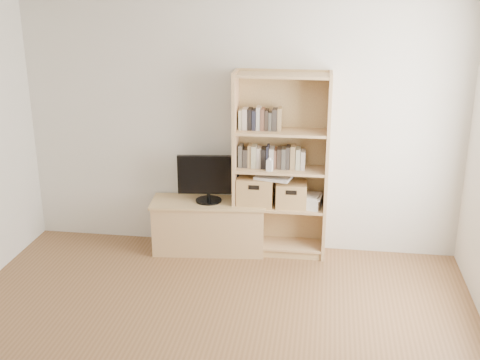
% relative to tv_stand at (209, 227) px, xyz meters
% --- Properties ---
extents(back_wall, '(4.50, 0.02, 2.60)m').
position_rel_tv_stand_xyz_m(back_wall, '(0.29, 0.21, 1.04)').
color(back_wall, silver).
rests_on(back_wall, floor).
extents(ceiling, '(4.50, 5.00, 0.01)m').
position_rel_tv_stand_xyz_m(ceiling, '(0.29, -2.29, 2.34)').
color(ceiling, white).
rests_on(ceiling, back_wall).
extents(tv_stand, '(1.18, 0.54, 0.52)m').
position_rel_tv_stand_xyz_m(tv_stand, '(0.00, 0.00, 0.00)').
color(tv_stand, tan).
rests_on(tv_stand, floor).
extents(bookshelf, '(0.95, 0.35, 1.89)m').
position_rel_tv_stand_xyz_m(bookshelf, '(0.73, 0.05, 0.68)').
color(bookshelf, tan).
rests_on(bookshelf, floor).
extents(television, '(0.63, 0.12, 0.49)m').
position_rel_tv_stand_xyz_m(television, '(0.00, 0.00, 0.53)').
color(television, black).
rests_on(television, tv_stand).
extents(books_row_mid, '(0.87, 0.21, 0.23)m').
position_rel_tv_stand_xyz_m(books_row_mid, '(0.73, 0.07, 0.78)').
color(books_row_mid, '#4A4740').
rests_on(books_row_mid, bookshelf).
extents(books_row_upper, '(0.36, 0.14, 0.19)m').
position_rel_tv_stand_xyz_m(books_row_upper, '(0.52, 0.06, 1.15)').
color(books_row_upper, '#4A4740').
rests_on(books_row_upper, bookshelf).
extents(baby_monitor, '(0.07, 0.05, 0.11)m').
position_rel_tv_stand_xyz_m(baby_monitor, '(0.63, -0.06, 0.72)').
color(baby_monitor, white).
rests_on(baby_monitor, bookshelf).
extents(basket_left, '(0.36, 0.30, 0.30)m').
position_rel_tv_stand_xyz_m(basket_left, '(0.48, 0.04, 0.41)').
color(basket_left, '#9A7A45').
rests_on(basket_left, bookshelf).
extents(basket_right, '(0.32, 0.26, 0.25)m').
position_rel_tv_stand_xyz_m(basket_right, '(0.85, 0.04, 0.39)').
color(basket_right, '#9A7A45').
rests_on(basket_right, bookshelf).
extents(laptop, '(0.40, 0.32, 0.03)m').
position_rel_tv_stand_xyz_m(laptop, '(0.67, 0.03, 0.58)').
color(laptop, white).
rests_on(laptop, basket_left).
extents(magazine_stack, '(0.20, 0.26, 0.11)m').
position_rel_tv_stand_xyz_m(magazine_stack, '(1.06, 0.05, 0.32)').
color(magazine_stack, beige).
rests_on(magazine_stack, bookshelf).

